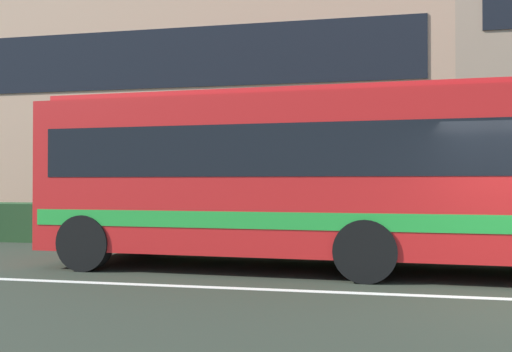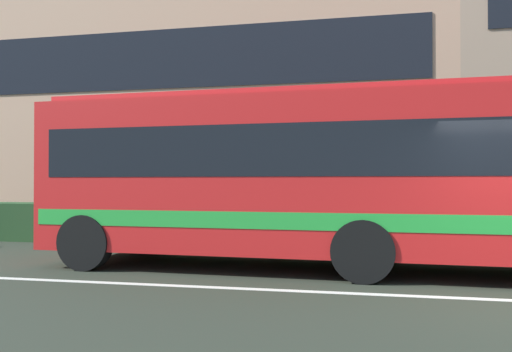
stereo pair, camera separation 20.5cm
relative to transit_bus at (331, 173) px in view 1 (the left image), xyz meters
The scene contains 3 objects.
hedge_row_far 3.52m from the transit_bus, 94.55° to the left, with size 21.47×1.10×1.01m, color #244724.
apartment_block_left 13.60m from the transit_bus, 119.65° to the left, with size 19.67×9.72×9.73m.
transit_bus is the anchor object (origin of this frame).
Camera 1 is at (-2.44, -7.72, 1.58)m, focal length 37.28 mm.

